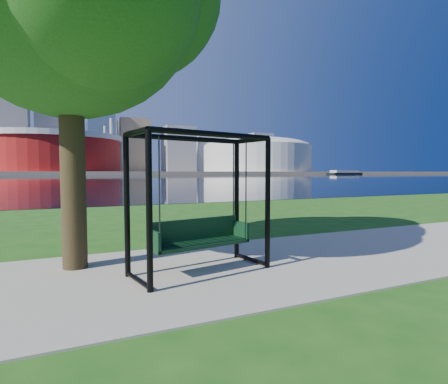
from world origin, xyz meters
TOP-DOWN VIEW (x-y plane):
  - ground at (0.00, 0.00)m, footprint 900.00×900.00m
  - path at (0.00, -0.50)m, footprint 120.00×4.00m
  - river at (0.00, 102.00)m, footprint 900.00×180.00m
  - far_bank at (0.00, 306.00)m, footprint 900.00×228.00m
  - stadium at (-10.00, 235.00)m, footprint 83.00×83.00m
  - arena at (135.00, 235.00)m, footprint 84.00×84.00m
  - skyline at (-4.27, 319.39)m, footprint 392.00×66.00m
  - swing at (-0.61, -0.57)m, footprint 2.45×1.40m
  - barge at (175.13, 181.99)m, footprint 28.89×10.38m

SIDE VIEW (x-z plane):
  - ground at x=0.00m, z-range 0.00..0.00m
  - river at x=0.00m, z-range 0.00..0.02m
  - path at x=0.00m, z-range 0.00..0.03m
  - far_bank at x=0.00m, z-range 0.00..2.00m
  - swing at x=-0.61m, z-range -0.04..2.32m
  - barge at x=175.13m, z-range -0.13..2.70m
  - stadium at x=-10.00m, z-range -1.77..30.23m
  - arena at x=135.00m, z-range 2.59..29.15m
  - skyline at x=-4.27m, z-range -12.36..84.14m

